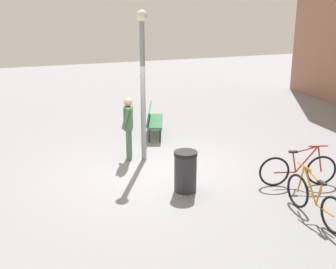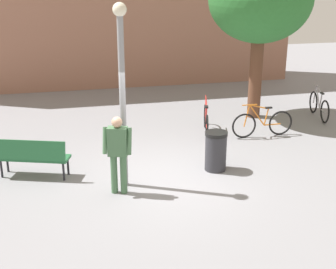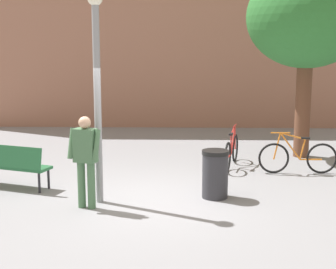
{
  "view_description": "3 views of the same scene",
  "coord_description": "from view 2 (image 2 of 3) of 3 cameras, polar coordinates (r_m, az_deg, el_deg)",
  "views": [
    {
      "loc": [
        9.81,
        -3.11,
        4.24
      ],
      "look_at": [
        0.92,
        -0.07,
        1.22
      ],
      "focal_mm": 47.19,
      "sensor_mm": 36.0,
      "label": 1
    },
    {
      "loc": [
        -2.02,
        -9.39,
        4.43
      ],
      "look_at": [
        0.26,
        0.41,
        0.88
      ],
      "focal_mm": 49.96,
      "sensor_mm": 36.0,
      "label": 2
    },
    {
      "loc": [
        0.71,
        -8.96,
        2.84
      ],
      "look_at": [
        0.45,
        0.1,
        1.25
      ],
      "focal_mm": 52.42,
      "sensor_mm": 36.0,
      "label": 3
    }
  ],
  "objects": [
    {
      "name": "ground_plane",
      "position": [
        10.58,
        -0.87,
        -5.35
      ],
      "size": [
        36.0,
        36.0,
        0.0
      ],
      "primitive_type": "plane",
      "color": "gray"
    },
    {
      "name": "lamppost",
      "position": [
        9.57,
        -5.64,
        6.46
      ],
      "size": [
        0.28,
        0.28,
        3.86
      ],
      "color": "gray",
      "rests_on": "ground_plane"
    },
    {
      "name": "person_by_lamppost",
      "position": [
        9.59,
        -6.13,
        -1.89
      ],
      "size": [
        0.63,
        0.41,
        1.67
      ],
      "color": "#47704C",
      "rests_on": "ground_plane"
    },
    {
      "name": "park_bench",
      "position": [
        10.84,
        -16.24,
        -2.41
      ],
      "size": [
        1.67,
        0.97,
        0.92
      ],
      "color": "#236038",
      "rests_on": "ground_plane"
    },
    {
      "name": "plaza_tree",
      "position": [
        14.62,
        11.2,
        15.85
      ],
      "size": [
        3.09,
        3.09,
        4.97
      ],
      "color": "brown",
      "rests_on": "ground_plane"
    },
    {
      "name": "bicycle_red",
      "position": [
        13.39,
        4.67,
        1.74
      ],
      "size": [
        0.52,
        1.76,
        0.97
      ],
      "color": "black",
      "rests_on": "ground_plane"
    },
    {
      "name": "bicycle_silver",
      "position": [
        15.55,
        17.93,
        3.36
      ],
      "size": [
        0.42,
        1.78,
        0.97
      ],
      "color": "black",
      "rests_on": "ground_plane"
    },
    {
      "name": "bicycle_orange",
      "position": [
        13.33,
        11.42,
        1.33
      ],
      "size": [
        1.81,
        0.08,
        0.97
      ],
      "color": "black",
      "rests_on": "ground_plane"
    },
    {
      "name": "trash_bin",
      "position": [
        10.91,
        5.84,
        -2.0
      ],
      "size": [
        0.52,
        0.52,
        0.93
      ],
      "color": "#2D2D33",
      "rests_on": "ground_plane"
    }
  ]
}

